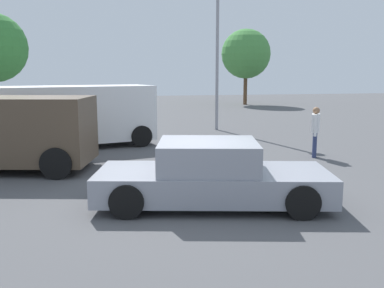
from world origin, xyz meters
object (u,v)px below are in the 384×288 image
(van_white, at_px, (76,114))
(pedestrian, at_px, (315,128))
(light_post_near, at_px, (218,20))
(suv_dark, at_px, (3,131))
(dog, at_px, (164,160))
(sedan_foreground, at_px, (211,176))

(van_white, distance_m, pedestrian, 8.11)
(pedestrian, distance_m, light_post_near, 8.03)
(van_white, height_order, suv_dark, van_white)
(pedestrian, height_order, light_post_near, light_post_near)
(dog, height_order, light_post_near, light_post_near)
(dog, distance_m, suv_dark, 4.37)
(van_white, relative_size, light_post_near, 0.77)
(dog, distance_m, van_white, 4.92)
(sedan_foreground, relative_size, dog, 8.12)
(van_white, relative_size, suv_dark, 1.14)
(van_white, distance_m, suv_dark, 3.79)
(suv_dark, xyz_separation_m, pedestrian, (9.04, -0.07, -0.16))
(suv_dark, bearing_deg, sedan_foreground, -28.17)
(light_post_near, bearing_deg, dog, -115.10)
(sedan_foreground, bearing_deg, dog, 110.79)
(dog, bearing_deg, light_post_near, -52.55)
(suv_dark, bearing_deg, van_white, 76.03)
(light_post_near, bearing_deg, sedan_foreground, -105.78)
(van_white, bearing_deg, light_post_near, 14.48)
(dog, xyz_separation_m, suv_dark, (-4.22, 0.75, 0.83))
(sedan_foreground, relative_size, van_white, 0.86)
(pedestrian, xyz_separation_m, light_post_near, (-1.29, 6.86, 3.97))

